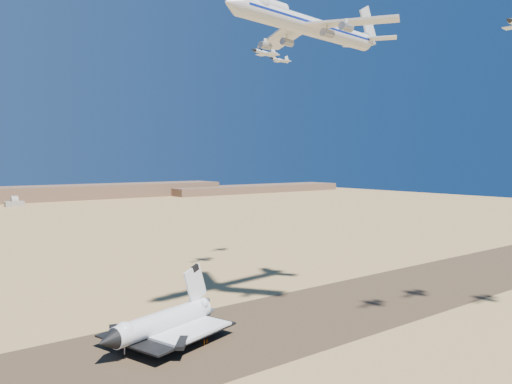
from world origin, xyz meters
TOP-DOWN VIEW (x-y plane):
  - ground at (0.00, 0.00)m, footprint 1200.00×1200.00m
  - runway at (0.00, 0.00)m, footprint 600.00×50.00m
  - ridgeline at (65.32, 527.31)m, footprint 960.00×90.00m
  - shuttle at (-17.89, 6.18)m, footprint 40.99×32.41m
  - carrier_747 at (28.17, -1.56)m, footprint 72.80×55.84m
  - crew_a at (-9.72, -2.50)m, footprint 0.49×0.69m
  - crew_b at (-8.47, -1.89)m, footprint 0.55×0.84m
  - crew_c at (-12.20, 0.95)m, footprint 1.02×0.71m
  - chase_jet_d at (49.99, 46.51)m, footprint 16.41×9.47m
  - chase_jet_e at (72.80, 63.90)m, footprint 13.83×7.74m

SIDE VIEW (x-z plane):
  - ground at x=0.00m, z-range 0.00..0.00m
  - runway at x=0.00m, z-range 0.00..0.06m
  - crew_c at x=-12.20m, z-range 0.06..1.64m
  - crew_b at x=-8.47m, z-range 0.06..1.70m
  - crew_a at x=-9.72m, z-range 0.06..1.87m
  - shuttle at x=-17.89m, z-range -4.62..15.37m
  - ridgeline at x=65.32m, z-range -1.37..16.63m
  - carrier_747 at x=28.17m, z-range 83.36..101.44m
  - chase_jet_d at x=49.99m, z-range 92.83..96.99m
  - chase_jet_e at x=72.80m, z-range 95.71..99.17m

